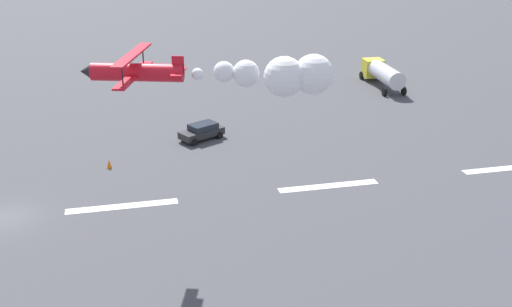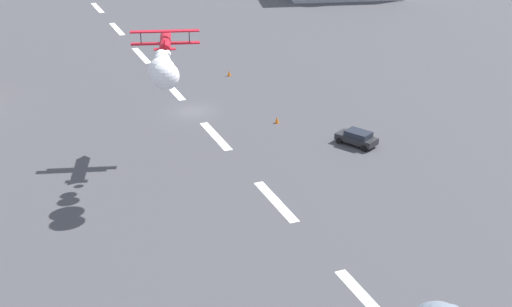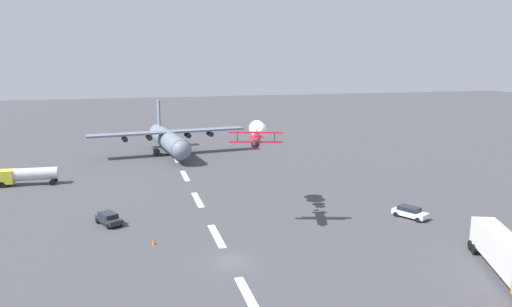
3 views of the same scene
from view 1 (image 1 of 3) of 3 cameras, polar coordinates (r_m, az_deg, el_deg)
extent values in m
plane|color=#424247|center=(45.01, -22.82, -5.72)|extent=(440.00, 440.00, 0.00)
cube|color=white|center=(44.15, -12.73, -4.98)|extent=(8.00, 0.90, 0.01)
cube|color=white|center=(46.57, 6.98, -3.12)|extent=(8.00, 0.90, 0.01)
cube|color=white|center=(53.70, 23.02, -1.31)|extent=(8.00, 0.90, 0.01)
cylinder|color=red|center=(35.26, -11.35, 7.66)|extent=(5.43, 2.56, 1.04)
cube|color=red|center=(35.35, -11.65, 7.42)|extent=(2.54, 6.42, 0.12)
cube|color=red|center=(35.09, -11.80, 9.27)|extent=(2.54, 6.42, 0.12)
cylinder|color=black|center=(33.09, -12.75, 7.41)|extent=(0.08, 0.08, 1.17)
cylinder|color=black|center=(37.36, -10.81, 9.17)|extent=(0.08, 0.08, 1.17)
cube|color=red|center=(34.60, -7.51, 8.40)|extent=(0.70, 0.30, 1.10)
cube|color=red|center=(34.70, -7.48, 7.76)|extent=(1.16, 2.09, 0.08)
cone|color=black|center=(36.18, -16.03, 7.59)|extent=(0.93, 1.05, 0.89)
sphere|color=white|center=(34.74, -5.65, 7.62)|extent=(0.70, 0.70, 0.70)
sphere|color=white|center=(34.00, -3.10, 7.86)|extent=(1.20, 1.20, 1.20)
sphere|color=white|center=(33.97, -0.97, 7.70)|extent=(1.55, 1.55, 1.55)
sphere|color=white|center=(33.93, 2.72, 7.38)|extent=(2.33, 2.33, 2.33)
sphere|color=white|center=(34.23, 5.55, 7.59)|extent=(2.32, 2.32, 2.32)
cube|color=yellow|center=(77.79, 11.17, 8.09)|extent=(2.50, 2.31, 2.20)
cylinder|color=silver|center=(73.61, 12.44, 7.42)|extent=(2.43, 7.03, 2.10)
cylinder|color=black|center=(78.17, 10.13, 7.40)|extent=(0.37, 1.01, 1.00)
cylinder|color=black|center=(71.12, 12.25, 5.81)|extent=(0.37, 1.01, 1.00)
cylinder|color=black|center=(79.02, 11.78, 7.44)|extent=(0.37, 1.01, 1.00)
cylinder|color=black|center=(72.05, 14.03, 5.86)|extent=(0.37, 1.01, 1.00)
cube|color=#262628|center=(55.88, -5.26, 1.99)|extent=(4.56, 3.57, 0.65)
cube|color=#1E232D|center=(55.79, -5.11, 2.62)|extent=(3.01, 2.65, 0.55)
cylinder|color=black|center=(54.50, -5.94, 1.08)|extent=(0.67, 0.50, 0.64)
cylinder|color=black|center=(56.13, -3.49, 1.78)|extent=(0.67, 0.50, 0.64)
cylinder|color=black|center=(55.90, -7.01, 1.57)|extent=(0.67, 0.50, 0.64)
cylinder|color=black|center=(57.49, -4.59, 2.24)|extent=(0.67, 0.50, 0.64)
cone|color=orange|center=(50.82, -13.94, -0.98)|extent=(0.44, 0.44, 0.75)
camera|label=2|loc=(69.50, 68.02, 17.98)|focal=51.71mm
camera|label=3|loc=(74.78, -63.62, 11.36)|focal=34.41mm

